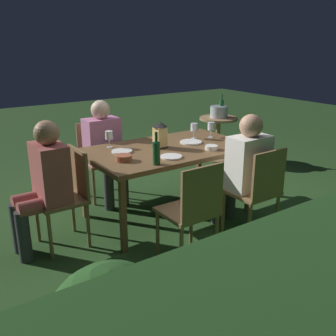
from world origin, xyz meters
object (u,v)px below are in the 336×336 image
wine_glass_c (109,136)px  plate_a (191,142)px  chair_side_right_b (193,208)px  wine_glass_b (194,128)px  ice_bucket (219,111)px  chair_side_left_b (98,156)px  dining_table (168,153)px  green_bottle_on_table (156,152)px  lantern_centerpiece (160,133)px  side_table (218,131)px  person_in_pink (105,147)px  plate_b (122,151)px  bowl_olives (211,147)px  wine_glass_a (211,127)px  chair_side_right_a (258,189)px  plate_c (171,157)px  potted_plant_by_hedge (113,335)px  chair_head_far (68,193)px  bowl_bread (124,158)px  person_in_cream (243,168)px  person_in_rust (44,181)px

wine_glass_c → plate_a: size_ratio=0.73×
chair_side_right_b → wine_glass_b: size_ratio=5.15×
chair_side_right_b → ice_bucket: (-2.13, -2.08, 0.27)m
chair_side_left_b → wine_glass_c: 0.67m
dining_table → ice_bucket: size_ratio=4.83×
green_bottle_on_table → wine_glass_b: green_bottle_on_table is taller
chair_side_right_b → lantern_centerpiece: lantern_centerpiece is taller
dining_table → plate_a: bearing=-176.8°
wine_glass_b → side_table: (-1.30, -1.04, -0.41)m
person_in_pink → ice_bucket: person_in_pink is taller
plate_b → dining_table: bearing=165.8°
chair_side_right_b → wine_glass_b: 1.38m
chair_side_left_b → side_table: 2.15m
bowl_olives → ice_bucket: bearing=-133.8°
dining_table → wine_glass_a: bearing=-172.4°
chair_side_right_a → side_table: (-1.38, -2.08, -0.04)m
chair_side_right_b → bowl_olives: size_ratio=7.00×
lantern_centerpiece → plate_c: 0.39m
potted_plant_by_hedge → wine_glass_a: bearing=-139.1°
plate_a → ice_bucket: (-1.44, -1.18, 0.02)m
wine_glass_c → chair_head_far: bearing=30.1°
ice_bucket → side_table: bearing=-0.0°
side_table → ice_bucket: (-0.00, 0.00, 0.31)m
chair_side_right_b → bowl_bread: (0.21, -0.74, 0.28)m
chair_head_far → plate_b: chair_head_far is taller
person_in_pink → ice_bucket: size_ratio=3.35×
chair_side_left_b → wine_glass_b: (-0.83, 0.74, 0.36)m
plate_b → bowl_bread: size_ratio=1.34×
lantern_centerpiece → plate_c: size_ratio=1.30×
lantern_centerpiece → green_bottle_on_table: green_bottle_on_table is taller
chair_head_far → potted_plant_by_hedge: (0.47, 1.81, 0.03)m
person_in_pink → side_table: size_ratio=1.75×
side_table → potted_plant_by_hedge: size_ratio=0.78×
ice_bucket → person_in_cream: bearing=53.9°
side_table → plate_c: bearing=37.9°
person_in_rust → wine_glass_a: size_ratio=6.80×
plate_a → wine_glass_c: bearing=-22.3°
green_bottle_on_table → bowl_olives: (-0.71, -0.09, -0.09)m
chair_side_right_b → plate_a: size_ratio=3.77×
dining_table → side_table: (-1.75, -1.19, -0.24)m
person_in_cream → chair_side_left_b: (0.75, -1.58, -0.15)m
chair_side_left_b → ice_bucket: 2.16m
plate_c → side_table: (-1.92, -1.50, -0.30)m
plate_a → chair_side_right_a: bearing=94.1°
chair_head_far → wine_glass_b: size_ratio=5.15×
person_in_pink → side_table: (-2.12, -0.50, -0.20)m
person_in_cream → potted_plant_by_hedge: bearing=30.2°
lantern_centerpiece → side_table: lantern_centerpiece is taller
person_in_cream → lantern_centerpiece: bearing=-59.0°
chair_side_right_a → person_in_cream: (0.00, -0.20, 0.15)m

